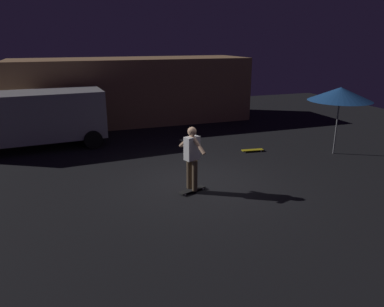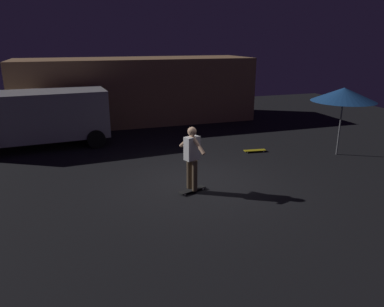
# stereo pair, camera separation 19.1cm
# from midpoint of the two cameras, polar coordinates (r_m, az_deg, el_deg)

# --- Properties ---
(ground_plane) EXTENTS (28.00, 28.00, 0.00)m
(ground_plane) POSITION_cam_midpoint_polar(r_m,az_deg,el_deg) (10.10, 1.77, -4.75)
(ground_plane) COLOR black
(low_building) EXTENTS (10.87, 3.27, 2.98)m
(low_building) POSITION_cam_midpoint_polar(r_m,az_deg,el_deg) (17.81, -8.33, 9.76)
(low_building) COLOR #AD7F56
(low_building) RESTS_ON ground_plane
(parked_van) EXTENTS (4.72, 2.48, 2.03)m
(parked_van) POSITION_cam_midpoint_polar(r_m,az_deg,el_deg) (14.41, -22.15, 5.54)
(parked_van) COLOR #B2B2B7
(parked_van) RESTS_ON ground_plane
(patio_umbrella) EXTENTS (2.10, 2.10, 2.30)m
(patio_umbrella) POSITION_cam_midpoint_polar(r_m,az_deg,el_deg) (13.19, 23.05, 8.48)
(patio_umbrella) COLOR slate
(patio_umbrella) RESTS_ON ground_plane
(skateboard_ridden) EXTENTS (0.80, 0.47, 0.07)m
(skateboard_ridden) POSITION_cam_midpoint_polar(r_m,az_deg,el_deg) (9.57, 0.58, -5.69)
(skateboard_ridden) COLOR black
(skateboard_ridden) RESTS_ON ground_plane
(skateboard_spare) EXTENTS (0.80, 0.29, 0.07)m
(skateboard_spare) POSITION_cam_midpoint_polar(r_m,az_deg,el_deg) (13.09, 10.21, 0.47)
(skateboard_spare) COLOR gold
(skateboard_spare) RESTS_ON ground_plane
(skater) EXTENTS (0.43, 0.95, 1.67)m
(skater) POSITION_cam_midpoint_polar(r_m,az_deg,el_deg) (9.23, 0.59, -0.08)
(skater) COLOR brown
(skater) RESTS_ON skateboard_ridden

